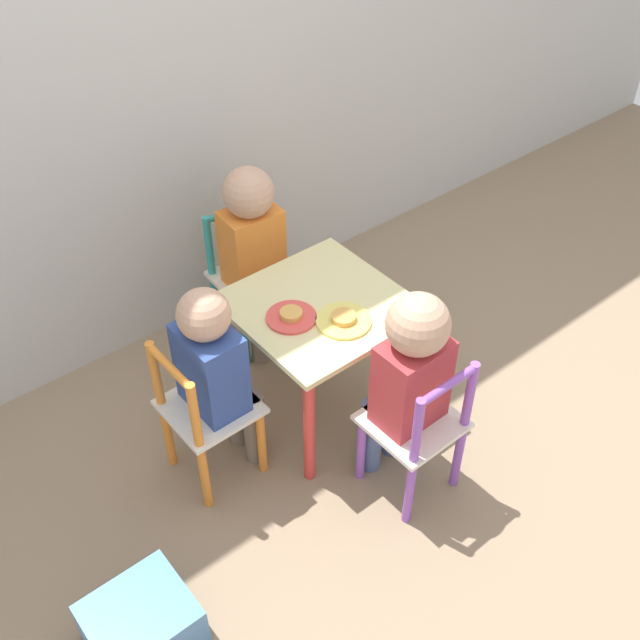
{
  "coord_description": "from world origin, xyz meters",
  "views": [
    {
      "loc": [
        -1.14,
        -1.41,
        1.96
      ],
      "look_at": [
        0.0,
        0.0,
        0.39
      ],
      "focal_mm": 42.0,
      "sensor_mm": 36.0,
      "label": 1
    }
  ],
  "objects": [
    {
      "name": "ground_plane",
      "position": [
        0.0,
        0.0,
        0.0
      ],
      "size": [
        6.0,
        6.0,
        0.0
      ],
      "primitive_type": "plane",
      "color": "#8C755B"
    },
    {
      "name": "kids_table",
      "position": [
        0.0,
        0.0,
        0.38
      ],
      "size": [
        0.52,
        0.52,
        0.46
      ],
      "color": "beige",
      "rests_on": "ground_plane"
    },
    {
      "name": "chair_purple",
      "position": [
        0.01,
        -0.46,
        0.26
      ],
      "size": [
        0.26,
        0.26,
        0.53
      ],
      "rotation": [
        0.0,
        0.0,
        -3.13
      ],
      "color": "silver",
      "rests_on": "ground_plane"
    },
    {
      "name": "chair_orange",
      "position": [
        -0.46,
        -0.01,
        0.26
      ],
      "size": [
        0.26,
        0.26,
        0.53
      ],
      "rotation": [
        0.0,
        0.0,
        -4.7
      ],
      "color": "silver",
      "rests_on": "ground_plane"
    },
    {
      "name": "chair_teal",
      "position": [
        0.03,
        0.46,
        0.26
      ],
      "size": [
        0.28,
        0.28,
        0.53
      ],
      "rotation": [
        0.0,
        0.0,
        -0.07
      ],
      "color": "silver",
      "rests_on": "ground_plane"
    },
    {
      "name": "child_front",
      "position": [
        0.0,
        -0.4,
        0.46
      ],
      "size": [
        0.2,
        0.22,
        0.74
      ],
      "rotation": [
        0.0,
        0.0,
        -3.13
      ],
      "color": "#4C608E",
      "rests_on": "ground_plane"
    },
    {
      "name": "child_left",
      "position": [
        -0.39,
        -0.0,
        0.43
      ],
      "size": [
        0.21,
        0.2,
        0.71
      ],
      "rotation": [
        0.0,
        0.0,
        -4.7
      ],
      "color": "#7A6B5B",
      "rests_on": "ground_plane"
    },
    {
      "name": "child_back",
      "position": [
        0.03,
        0.4,
        0.46
      ],
      "size": [
        0.21,
        0.23,
        0.74
      ],
      "rotation": [
        0.0,
        0.0,
        -0.07
      ],
      "color": "#7A6B5B",
      "rests_on": "ground_plane"
    },
    {
      "name": "plate_front",
      "position": [
        -0.0,
        -0.11,
        0.47
      ],
      "size": [
        0.17,
        0.17,
        0.03
      ],
      "color": "#EADB66",
      "rests_on": "kids_table"
    },
    {
      "name": "plate_left",
      "position": [
        -0.11,
        0.0,
        0.47
      ],
      "size": [
        0.16,
        0.16,
        0.03
      ],
      "color": "#E54C47",
      "rests_on": "kids_table"
    },
    {
      "name": "storage_bin",
      "position": [
        -0.9,
        -0.37,
        0.08
      ],
      "size": [
        0.27,
        0.24,
        0.15
      ],
      "color": "#4C7FB7",
      "rests_on": "ground_plane"
    }
  ]
}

